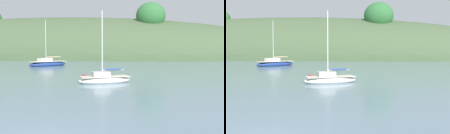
% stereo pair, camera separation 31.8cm
% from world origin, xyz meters
% --- Properties ---
extents(far_shoreline_hill, '(150.00, 36.00, 27.98)m').
position_xyz_m(far_shoreline_hill, '(-25.00, 71.36, 0.08)').
color(far_shoreline_hill, '#425638').
rests_on(far_shoreline_hill, ground).
extents(sailboat_teal_outer, '(6.31, 6.85, 8.21)m').
position_xyz_m(sailboat_teal_outer, '(-13.76, 37.47, 0.42)').
color(sailboat_teal_outer, navy).
rests_on(sailboat_teal_outer, ground).
extents(sailboat_black_sloop, '(5.14, 3.64, 6.74)m').
position_xyz_m(sailboat_black_sloop, '(-0.23, 16.45, 0.33)').
color(sailboat_black_sloop, white).
rests_on(sailboat_black_sloop, ground).
extents(mooring_buoy_outer, '(0.44, 0.44, 0.54)m').
position_xyz_m(mooring_buoy_outer, '(-3.07, 20.46, 0.12)').
color(mooring_buoy_outer, red).
rests_on(mooring_buoy_outer, ground).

